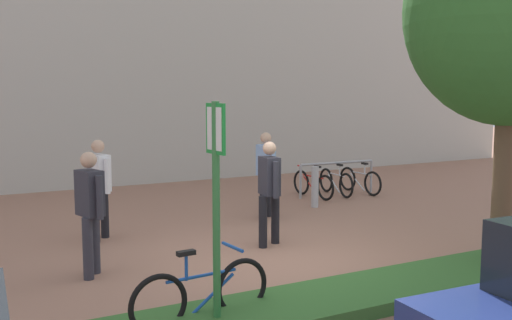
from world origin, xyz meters
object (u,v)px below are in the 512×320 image
object	(u,v)px
bike_rack_cluster	(337,181)
parking_sign_post	(216,183)
tree_sidewalk	(512,10)
person_casual_tan	(99,183)
person_suited_dark	(90,206)
bollard_steel	(315,187)
bike_at_sign	(202,294)
person_shirt_white	(266,169)
person_suited_navy	(269,187)

from	to	relation	value
bike_rack_cluster	parking_sign_post	bearing A→B (deg)	-134.22
tree_sidewalk	person_casual_tan	distance (m)	6.84
parking_sign_post	person_suited_dark	bearing A→B (deg)	107.01
tree_sidewalk	person_casual_tan	bearing A→B (deg)	135.20
bollard_steel	bike_rack_cluster	bearing A→B (deg)	37.51
person_suited_dark	person_casual_tan	world-z (taller)	same
parking_sign_post	bike_at_sign	world-z (taller)	parking_sign_post
bike_at_sign	person_suited_dark	size ratio (longest dim) A/B	0.98
person_shirt_white	person_suited_navy	size ratio (longest dim) A/B	1.00
person_suited_dark	parking_sign_post	bearing A→B (deg)	-72.99
person_suited_navy	person_casual_tan	distance (m)	2.90
parking_sign_post	bike_rack_cluster	distance (m)	8.57
tree_sidewalk	person_suited_dark	size ratio (longest dim) A/B	3.00
bollard_steel	bike_at_sign	bearing A→B (deg)	-134.02
bike_at_sign	person_suited_navy	size ratio (longest dim) A/B	0.98
person_suited_dark	bike_rack_cluster	bearing A→B (deg)	28.24
tree_sidewalk	bike_at_sign	world-z (taller)	tree_sidewalk
bike_rack_cluster	person_suited_dark	size ratio (longest dim) A/B	1.23
person_suited_dark	person_shirt_white	bearing A→B (deg)	28.76
parking_sign_post	person_suited_dark	distance (m)	2.68
bike_at_sign	person_shirt_white	bearing A→B (deg)	53.89
bike_rack_cluster	person_suited_dark	distance (m)	7.61
person_shirt_white	person_suited_navy	xyz separation A→B (m)	(-0.97, -1.88, 0.00)
parking_sign_post	person_suited_dark	world-z (taller)	parking_sign_post
tree_sidewalk	person_suited_navy	distance (m)	4.37
person_suited_navy	person_shirt_white	bearing A→B (deg)	62.68
parking_sign_post	bike_rack_cluster	bearing A→B (deg)	45.78
bike_at_sign	person_casual_tan	xyz separation A→B (m)	(-0.13, 4.19, 0.63)
bike_rack_cluster	tree_sidewalk	bearing A→B (deg)	-104.96
tree_sidewalk	person_suited_dark	bearing A→B (deg)	153.38
bike_at_sign	person_suited_dark	bearing A→B (deg)	106.96
tree_sidewalk	bollard_steel	distance (m)	6.02
parking_sign_post	person_suited_navy	distance (m)	3.57
person_shirt_white	bike_rack_cluster	bearing A→B (deg)	27.50
bollard_steel	person_suited_dark	distance (m)	6.00
person_suited_dark	person_shirt_white	size ratio (longest dim) A/B	1.00
person_suited_navy	parking_sign_post	bearing A→B (deg)	-128.21
bike_at_sign	person_casual_tan	distance (m)	4.24
person_suited_navy	person_casual_tan	xyz separation A→B (m)	(-2.37, 1.66, 0.00)
bike_rack_cluster	bollard_steel	size ratio (longest dim) A/B	2.34
tree_sidewalk	parking_sign_post	size ratio (longest dim) A/B	2.13
bollard_steel	person_suited_dark	world-z (taller)	person_suited_dark
bike_rack_cluster	person_shirt_white	xyz separation A→B (m)	(-2.77, -1.44, 0.63)
parking_sign_post	bike_rack_cluster	xyz separation A→B (m)	(5.92, 6.08, -1.24)
bike_rack_cluster	person_shirt_white	distance (m)	3.19
person_suited_dark	person_casual_tan	size ratio (longest dim) A/B	1.00
person_suited_navy	bollard_steel	bearing A→B (deg)	43.54
parking_sign_post	person_shirt_white	xyz separation A→B (m)	(3.14, 4.64, -0.60)
tree_sidewalk	person_suited_dark	distance (m)	6.22
person_suited_navy	person_casual_tan	world-z (taller)	same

